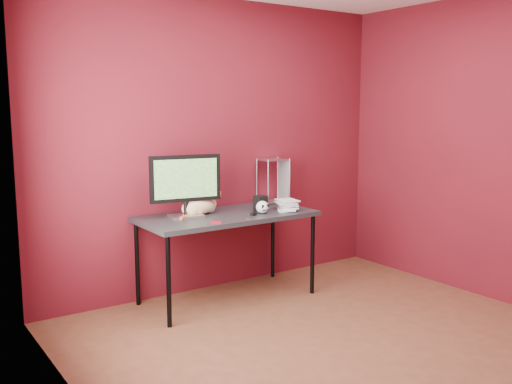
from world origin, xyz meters
TOP-DOWN VIEW (x-y plane):
  - room at (0.00, 0.00)m, footprint 3.52×3.52m
  - desk at (-0.15, 1.37)m, footprint 1.50×0.70m
  - monitor at (-0.51, 1.44)m, footprint 0.59×0.23m
  - cat at (-0.35, 1.48)m, footprint 0.48×0.26m
  - skull_mug at (0.11, 1.21)m, footprint 0.11×0.11m
  - speaker at (0.14, 1.30)m, footprint 0.12×0.12m
  - book_stack at (0.30, 1.26)m, footprint 0.24×0.26m
  - wire_rack at (0.52, 1.62)m, footprint 0.26×0.21m
  - pocket_knife at (-0.43, 1.08)m, footprint 0.09×0.05m
  - black_gadget at (-0.01, 1.18)m, footprint 0.06×0.05m
  - washer at (-0.13, 1.08)m, footprint 0.04×0.04m

SIDE VIEW (x-z plane):
  - desk at x=-0.15m, z-range 0.32..1.07m
  - washer at x=-0.13m, z-range 0.75..0.75m
  - pocket_knife at x=-0.43m, z-range 0.75..0.77m
  - black_gadget at x=-0.01m, z-range 0.75..0.77m
  - skull_mug at x=0.11m, z-range 0.75..0.86m
  - speaker at x=0.14m, z-range 0.75..0.88m
  - cat at x=-0.35m, z-range 0.71..0.95m
  - wire_rack at x=0.52m, z-range 0.75..1.17m
  - monitor at x=-0.51m, z-range 0.78..1.29m
  - book_stack at x=0.30m, z-range 0.75..1.79m
  - room at x=0.00m, z-range 0.14..2.75m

